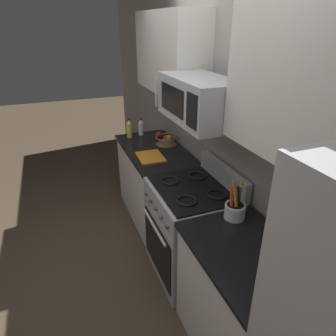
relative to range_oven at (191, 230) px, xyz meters
The scene contains 14 objects.
ground_plane 0.83m from the range_oven, 90.00° to the right, with size 16.00×16.00×0.00m, color #473828.
wall_back 0.92m from the range_oven, 90.00° to the left, with size 8.00×0.10×2.60m, color #9E998E.
counter_left 1.02m from the range_oven, behind, with size 1.25×0.66×0.91m.
range_oven is the anchor object (origin of this frame).
counter_right 0.86m from the range_oven, ahead, with size 0.95×0.66×0.91m.
microwave 1.22m from the range_oven, 90.01° to the left, with size 0.79×0.44×0.33m.
upper_cabinets_left 1.80m from the range_oven, behind, with size 1.24×0.34×0.79m.
upper_cabinets_right 1.72m from the range_oven, 11.57° to the left, with size 0.94×0.34×0.79m.
utensil_crock 0.72m from the range_oven, 12.28° to the left, with size 0.15×0.15×0.31m.
fruit_basket 1.24m from the range_oven, behind, with size 0.26×0.26×0.11m.
apple_loose 1.43m from the range_oven, behind, with size 0.08×0.08×0.08m, color red.
cutting_board 0.92m from the range_oven, behind, with size 0.35×0.26×0.02m, color orange.
bottle_vinegar 1.63m from the range_oven, behind, with size 0.06×0.06×0.22m.
bottle_oil 1.61m from the range_oven, behind, with size 0.07×0.07×0.24m.
Camera 1 is at (2.07, -0.35, 2.22)m, focal length 32.48 mm.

